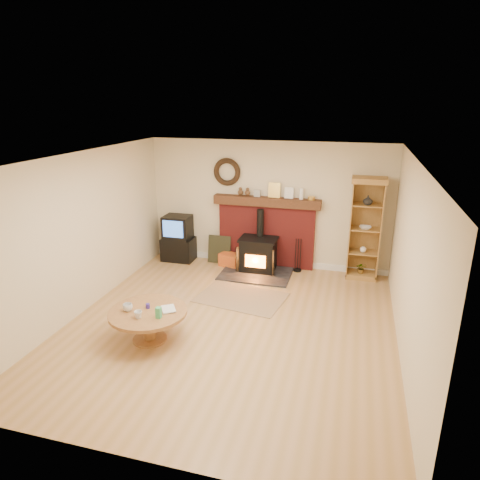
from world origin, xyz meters
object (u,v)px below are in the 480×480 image
(curio_cabinet, at_px, (365,229))
(tv_unit, at_px, (178,239))
(wood_stove, at_px, (258,256))
(coffee_table, at_px, (148,316))

(curio_cabinet, bearing_deg, tv_unit, -178.71)
(wood_stove, xyz_separation_m, tv_unit, (-1.83, 0.20, 0.14))
(tv_unit, bearing_deg, curio_cabinet, 1.29)
(wood_stove, relative_size, coffee_table, 1.23)
(tv_unit, xyz_separation_m, coffee_table, (0.88, -3.18, -0.09))
(wood_stove, bearing_deg, tv_unit, 173.87)
(tv_unit, distance_m, curio_cabinet, 3.91)
(wood_stove, bearing_deg, curio_cabinet, 7.90)
(wood_stove, distance_m, curio_cabinet, 2.17)
(coffee_table, bearing_deg, wood_stove, 72.44)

